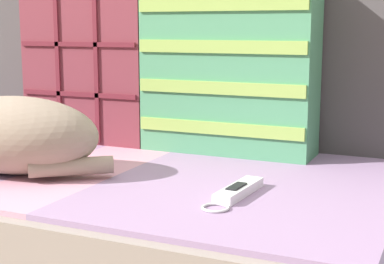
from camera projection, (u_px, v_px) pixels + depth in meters
couch at (179, 247)px, 1.33m from camera, size 1.80×0.86×0.36m
sofa_backrest at (236, 36)px, 1.57m from camera, size 1.76×0.14×0.57m
throw_pillow_quilted at (91, 68)px, 1.60m from camera, size 0.37×0.14×0.40m
throw_pillow_striped at (229, 66)px, 1.44m from camera, size 0.43×0.14×0.43m
sleeping_cat at (4, 136)px, 1.25m from camera, size 0.44×0.28×0.17m
game_remote_near at (237, 191)px, 1.09m from camera, size 0.06×0.20×0.02m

